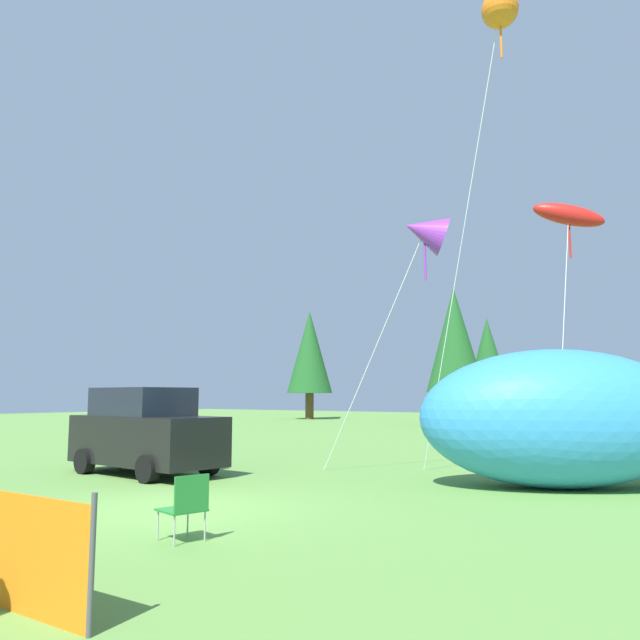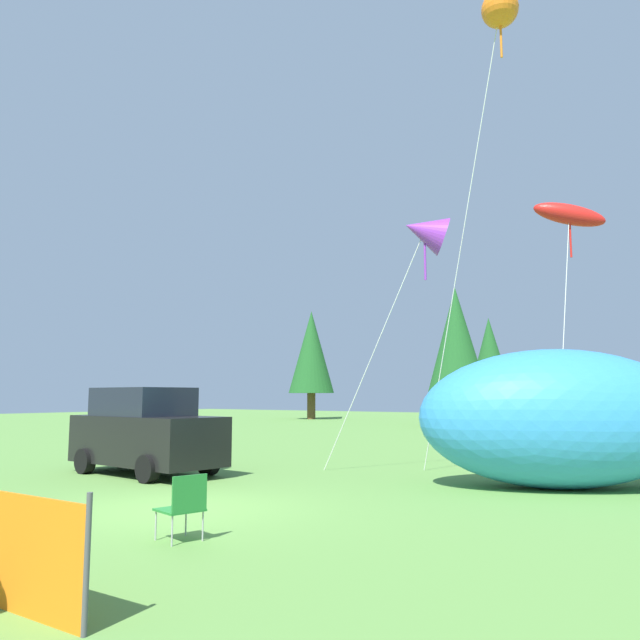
% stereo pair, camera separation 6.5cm
% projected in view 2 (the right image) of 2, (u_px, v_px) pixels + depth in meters
% --- Properties ---
extents(ground_plane, '(120.00, 120.00, 0.00)m').
position_uv_depth(ground_plane, '(175.00, 509.00, 10.89)').
color(ground_plane, '#609342').
extents(parked_car, '(4.48, 2.29, 2.18)m').
position_uv_depth(parked_car, '(146.00, 432.00, 15.84)').
color(parked_car, black).
rests_on(parked_car, ground).
extents(folding_chair, '(0.66, 0.66, 0.90)m').
position_uv_depth(folding_chair, '(184.00, 504.00, 8.51)').
color(folding_chair, '#267F33').
rests_on(folding_chair, ground).
extents(inflatable_cat, '(7.93, 6.16, 2.99)m').
position_uv_depth(inflatable_cat, '(601.00, 424.00, 13.39)').
color(inflatable_cat, '#338CD8').
rests_on(inflatable_cat, ground).
extents(kite_red_lizard, '(2.23, 3.20, 7.92)m').
position_uv_depth(kite_red_lizard, '(569.00, 215.00, 18.54)').
color(kite_red_lizard, silver).
rests_on(kite_red_lizard, ground).
extents(kite_orange_flower, '(3.22, 1.22, 12.21)m').
position_uv_depth(kite_orange_flower, '(500.00, 11.00, 15.84)').
color(kite_orange_flower, silver).
rests_on(kite_orange_flower, ground).
extents(kite_purple_delta, '(3.65, 1.58, 6.92)m').
position_uv_depth(kite_purple_delta, '(424.00, 232.00, 16.31)').
color(kite_purple_delta, silver).
rests_on(kite_purple_delta, ground).
extents(horizon_tree_east, '(3.88, 3.88, 9.25)m').
position_uv_depth(horizon_tree_east, '(311.00, 352.00, 53.50)').
color(horizon_tree_east, brown).
rests_on(horizon_tree_east, ground).
extents(horizon_tree_west, '(3.90, 3.90, 9.30)m').
position_uv_depth(horizon_tree_west, '(456.00, 340.00, 42.01)').
color(horizon_tree_west, brown).
rests_on(horizon_tree_west, ground).
extents(horizon_tree_mid, '(3.33, 3.33, 7.94)m').
position_uv_depth(horizon_tree_mid, '(490.00, 358.00, 47.67)').
color(horizon_tree_mid, brown).
rests_on(horizon_tree_mid, ground).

